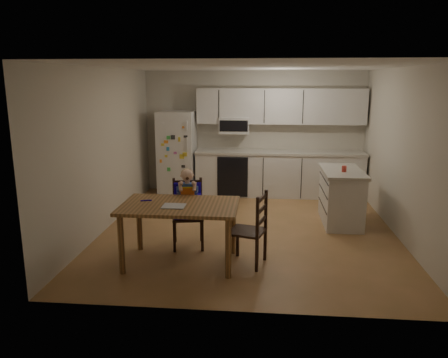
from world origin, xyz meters
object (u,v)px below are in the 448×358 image
dining_table (180,212)px  chair_booster (188,199)px  kitchen_island (341,196)px  red_cup (344,169)px  refrigerator (177,153)px  chair_side (254,225)px

dining_table → chair_booster: size_ratio=1.30×
kitchen_island → chair_booster: 2.65m
kitchen_island → red_cup: (-0.00, -0.14, 0.49)m
refrigerator → red_cup: refrigerator is taller
chair_booster → dining_table: bearing=-99.7°
red_cup → chair_side: 2.22m
refrigerator → dining_table: 3.57m
kitchen_island → chair_side: 2.29m
kitchen_island → dining_table: kitchen_island is taller
red_cup → chair_booster: bearing=-154.6°
refrigerator → dining_table: size_ratio=1.16×
dining_table → chair_booster: chair_booster is taller
refrigerator → chair_booster: bearing=-75.9°
chair_side → dining_table: bearing=-73.1°
refrigerator → kitchen_island: (3.05, -1.63, -0.40)m
chair_booster → chair_side: (0.95, -0.59, -0.14)m
kitchen_island → chair_booster: bearing=-151.9°
dining_table → chair_side: bearing=1.5°
chair_booster → refrigerator: bearing=93.6°
red_cup → chair_booster: (-2.32, -1.10, -0.26)m
red_cup → refrigerator: bearing=149.8°
chair_booster → chair_side: size_ratio=1.18×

